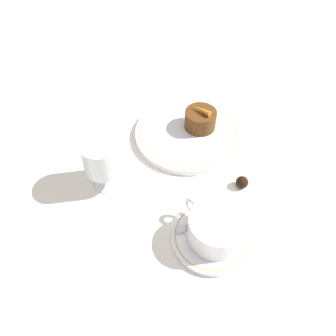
{
  "coord_description": "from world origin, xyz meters",
  "views": [
    {
      "loc": [
        -0.34,
        0.38,
        0.51
      ],
      "look_at": [
        -0.03,
        0.11,
        0.04
      ],
      "focal_mm": 35.0,
      "sensor_mm": 36.0,
      "label": 1
    }
  ],
  "objects_px": {
    "fork": "(238,195)",
    "coffee_cup": "(216,228)",
    "wine_glass": "(103,158)",
    "dessert_cake": "(200,119)",
    "dinner_plate": "(188,133)"
  },
  "relations": [
    {
      "from": "fork",
      "to": "coffee_cup",
      "type": "bearing_deg",
      "value": 107.82
    },
    {
      "from": "wine_glass",
      "to": "dessert_cake",
      "type": "bearing_deg",
      "value": -93.15
    },
    {
      "from": "fork",
      "to": "dinner_plate",
      "type": "bearing_deg",
      "value": -12.33
    },
    {
      "from": "dinner_plate",
      "to": "dessert_cake",
      "type": "height_order",
      "value": "dessert_cake"
    },
    {
      "from": "coffee_cup",
      "to": "fork",
      "type": "distance_m",
      "value": 0.11
    },
    {
      "from": "coffee_cup",
      "to": "dessert_cake",
      "type": "distance_m",
      "value": 0.28
    },
    {
      "from": "coffee_cup",
      "to": "dessert_cake",
      "type": "relative_size",
      "value": 1.73
    },
    {
      "from": "dinner_plate",
      "to": "fork",
      "type": "xyz_separation_m",
      "value": [
        -0.19,
        0.04,
        -0.01
      ]
    },
    {
      "from": "dinner_plate",
      "to": "coffee_cup",
      "type": "height_order",
      "value": "coffee_cup"
    },
    {
      "from": "wine_glass",
      "to": "fork",
      "type": "bearing_deg",
      "value": -138.54
    },
    {
      "from": "dinner_plate",
      "to": "dessert_cake",
      "type": "relative_size",
      "value": 3.4
    },
    {
      "from": "coffee_cup",
      "to": "wine_glass",
      "type": "height_order",
      "value": "wine_glass"
    },
    {
      "from": "coffee_cup",
      "to": "fork",
      "type": "xyz_separation_m",
      "value": [
        0.03,
        -0.1,
        -0.03
      ]
    },
    {
      "from": "dinner_plate",
      "to": "fork",
      "type": "bearing_deg",
      "value": 167.67
    },
    {
      "from": "dinner_plate",
      "to": "wine_glass",
      "type": "xyz_separation_m",
      "value": [
        0.01,
        0.21,
        0.06
      ]
    }
  ]
}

